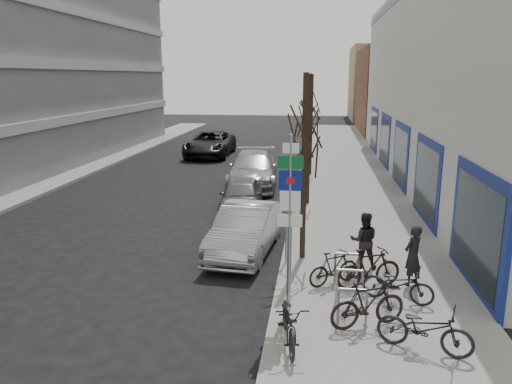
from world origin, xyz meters
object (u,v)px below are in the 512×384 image
(meter_front, at_px, (286,237))
(meter_mid, at_px, (295,193))
(bike_near_left, at_px, (289,317))
(pedestrian_far, at_px, (364,240))
(pedestrian_near, at_px, (413,255))
(highway_sign_pole, at_px, (290,213))
(tree_mid, at_px, (309,109))
(bike_mid_inner, at_px, (334,268))
(meter_back, at_px, (300,168))
(bike_rack, at_px, (349,282))
(bike_mid_curb, at_px, (398,281))
(parked_car_front, at_px, (245,230))
(bike_far_inner, at_px, (369,268))
(parked_car_back, at_px, (253,169))
(bike_far_curb, at_px, (425,324))
(bike_near_right, at_px, (368,304))
(tree_far, at_px, (312,101))
(parked_car_mid, at_px, (241,195))
(lane_car, at_px, (210,144))
(tree_near, at_px, (305,123))

(meter_front, xyz_separation_m, meter_mid, (0.00, 5.50, 0.00))
(bike_near_left, distance_m, pedestrian_far, 4.70)
(pedestrian_near, height_order, pedestrian_far, pedestrian_far)
(highway_sign_pole, distance_m, tree_mid, 10.15)
(bike_mid_inner, distance_m, pedestrian_far, 1.57)
(meter_back, bearing_deg, pedestrian_near, -74.79)
(tree_mid, xyz_separation_m, meter_mid, (-0.45, -1.50, -3.19))
(bike_rack, distance_m, bike_mid_curb, 1.16)
(meter_back, xyz_separation_m, pedestrian_far, (2.16, -11.14, 0.04))
(bike_rack, relative_size, parked_car_front, 0.50)
(meter_front, height_order, bike_mid_inner, meter_front)
(meter_front, relative_size, bike_near_left, 0.69)
(bike_near_left, height_order, bike_mid_inner, bike_near_left)
(bike_far_inner, bearing_deg, parked_car_back, -3.19)
(bike_far_curb, distance_m, parked_car_front, 6.98)
(parked_car_back, height_order, pedestrian_far, pedestrian_far)
(parked_car_front, bearing_deg, tree_mid, 78.77)
(bike_mid_inner, distance_m, pedestrian_near, 2.04)
(bike_near_right, bearing_deg, bike_mid_curb, -55.70)
(tree_mid, bearing_deg, tree_far, 90.00)
(meter_mid, xyz_separation_m, parked_car_mid, (-2.19, 0.29, -0.22))
(meter_front, distance_m, bike_mid_curb, 3.59)
(tree_far, height_order, lane_car, tree_far)
(tree_near, bearing_deg, bike_far_curb, -62.88)
(bike_rack, xyz_separation_m, bike_mid_curb, (1.15, 0.17, 0.01))
(parked_car_front, height_order, pedestrian_near, pedestrian_near)
(bike_near_right, bearing_deg, meter_mid, -11.89)
(highway_sign_pole, xyz_separation_m, tree_far, (0.20, 16.51, 1.65))
(highway_sign_pole, distance_m, meter_mid, 8.65)
(bike_mid_inner, xyz_separation_m, pedestrian_near, (1.99, 0.26, 0.33))
(meter_back, bearing_deg, bike_far_curb, -79.09)
(meter_back, bearing_deg, tree_far, 79.80)
(pedestrian_far, bearing_deg, tree_far, -82.24)
(bike_rack, bearing_deg, meter_back, 97.02)
(tree_far, height_order, meter_front, tree_far)
(parked_car_front, distance_m, parked_car_mid, 4.80)
(highway_sign_pole, relative_size, meter_front, 3.31)
(tree_mid, xyz_separation_m, parked_car_back, (-2.80, 3.76, -3.26))
(bike_mid_inner, relative_size, bike_far_inner, 0.85)
(meter_mid, distance_m, parked_car_front, 4.64)
(meter_back, xyz_separation_m, lane_car, (-6.52, 8.94, -0.06))
(bike_far_curb, height_order, bike_far_inner, bike_far_curb)
(tree_far, bearing_deg, meter_back, -100.20)
(meter_back, height_order, parked_car_mid, meter_back)
(parked_car_back, bearing_deg, parked_car_front, -87.72)
(bike_rack, relative_size, bike_far_curb, 1.23)
(parked_car_mid, bearing_deg, bike_mid_inner, -68.55)
(bike_mid_curb, height_order, parked_car_mid, parked_car_mid)
(lane_car, bearing_deg, bike_near_right, -70.68)
(bike_far_curb, bearing_deg, tree_near, 46.29)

